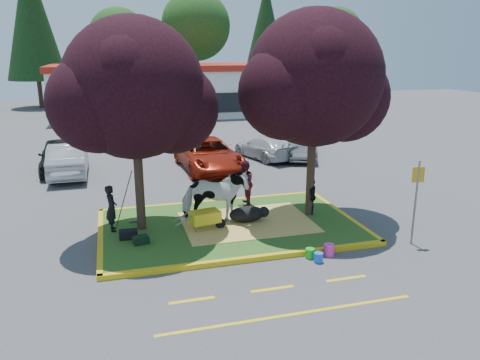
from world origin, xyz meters
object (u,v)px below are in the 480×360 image
object	(u,v)px
bucket_blue	(318,257)
car_black	(59,156)
wheelbarrow	(205,217)
handler	(111,208)
sign_post	(416,193)
calf	(247,214)
car_silver	(68,159)
bucket_pink	(329,250)
cow	(215,197)
bucket_green	(310,253)

from	to	relation	value
bucket_blue	car_black	bearing A→B (deg)	121.47
wheelbarrow	handler	bearing A→B (deg)	153.23
handler	sign_post	bearing A→B (deg)	-117.31
calf	handler	bearing A→B (deg)	179.42
wheelbarrow	car_black	bearing A→B (deg)	105.90
sign_post	bucket_blue	bearing A→B (deg)	-161.84
sign_post	car_black	size ratio (longest dim) A/B	0.58
handler	car_silver	xyz separation A→B (m)	(-1.82, 8.07, -0.13)
car_silver	sign_post	bearing A→B (deg)	132.37
sign_post	bucket_pink	xyz separation A→B (m)	(-2.78, -0.10, -1.42)
bucket_pink	cow	bearing A→B (deg)	131.04
cow	bucket_green	bearing A→B (deg)	-135.75
sign_post	bucket_green	xyz separation A→B (m)	(-3.36, -0.10, -1.45)
calf	car_black	xyz separation A→B (m)	(-6.59, 9.39, 0.34)
cow	wheelbarrow	xyz separation A→B (m)	(-0.43, -0.52, -0.48)
calf	sign_post	xyz separation A→B (m)	(4.37, -2.78, 1.18)
sign_post	bucket_green	size ratio (longest dim) A/B	9.20
handler	car_silver	world-z (taller)	handler
handler	car_black	distance (m)	9.29
wheelbarrow	sign_post	bearing A→B (deg)	-34.11
cow	calf	world-z (taller)	cow
sign_post	calf	bearing A→B (deg)	158.38
wheelbarrow	sign_post	distance (m)	6.40
bucket_blue	car_silver	xyz separation A→B (m)	(-7.24, 11.65, 0.63)
handler	bucket_pink	size ratio (longest dim) A/B	4.36
wheelbarrow	car_black	xyz separation A→B (m)	(-5.11, 9.76, 0.17)
bucket_pink	calf	bearing A→B (deg)	118.84
car_silver	bucket_pink	bearing A→B (deg)	123.56
handler	bucket_pink	distance (m)	6.77
sign_post	cow	bearing A→B (deg)	162.49
calf	bucket_pink	world-z (taller)	calf
car_black	calf	bearing A→B (deg)	-57.98
car_silver	wheelbarrow	bearing A→B (deg)	117.07
bucket_green	bucket_pink	size ratio (longest dim) A/B	0.82
calf	bucket_green	bearing A→B (deg)	-66.31
car_silver	bucket_blue	bearing A→B (deg)	121.18
cow	wheelbarrow	world-z (taller)	cow
wheelbarrow	bucket_pink	world-z (taller)	wheelbarrow
calf	wheelbarrow	world-z (taller)	wheelbarrow
cow	bucket_pink	distance (m)	4.11
calf	car_silver	bearing A→B (deg)	130.42
bucket_green	bucket_blue	world-z (taller)	bucket_green
wheelbarrow	car_silver	bearing A→B (deg)	106.01
bucket_blue	car_black	distance (m)	14.77
car_black	car_silver	distance (m)	1.05
handler	bucket_blue	xyz separation A→B (m)	(5.42, -3.58, -0.75)
car_silver	calf	bearing A→B (deg)	125.25
cow	sign_post	world-z (taller)	sign_post
bucket_green	bucket_blue	size ratio (longest dim) A/B	1.02
bucket_green	bucket_blue	xyz separation A→B (m)	(0.11, -0.31, -0.00)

